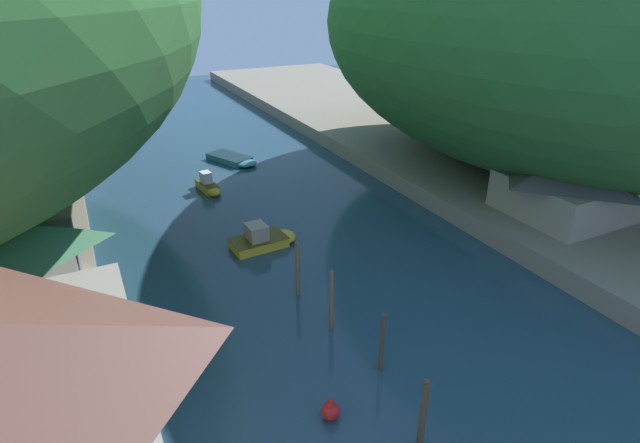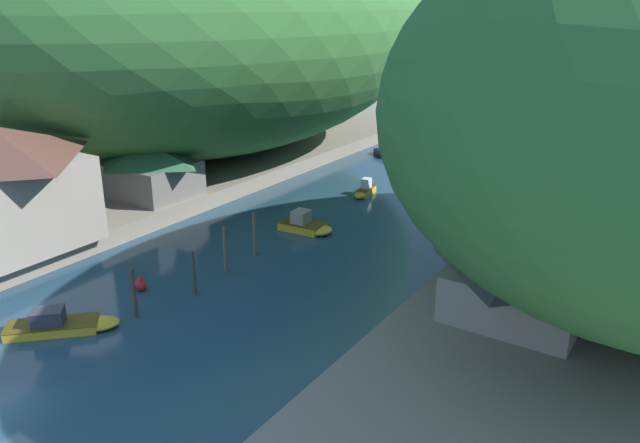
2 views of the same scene
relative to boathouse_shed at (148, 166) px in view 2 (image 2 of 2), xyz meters
The scene contains 16 objects.
water_surface 17.75m from the boathouse_shed, 19.98° to the left, with size 130.00×130.00×0.00m, color #234256.
left_bank 9.43m from the boathouse_shed, 138.07° to the left, with size 22.00×120.00×1.40m.
hillside_left 21.38m from the boathouse_shed, 114.81° to the left, with size 43.67×61.13×27.22m.
boathouse_shed is the anchor object (origin of this frame).
right_bank_cottage 34.15m from the boathouse_shed, ahead, with size 7.46×7.60×4.63m.
boat_far_upstream 27.41m from the boathouse_shed, 48.27° to the left, with size 4.33×6.01×0.57m.
boat_open_rowboat 30.74m from the boathouse_shed, 75.04° to the left, with size 4.04×3.53×0.69m.
boat_small_dinghy 20.08m from the boathouse_shed, 45.29° to the left, with size 1.54×3.60×1.60m.
boat_cabin_cruiser 15.43m from the boathouse_shed, 11.71° to the left, with size 4.57×2.30×1.66m.
boat_navy_launch 21.93m from the boathouse_shed, 55.65° to the right, with size 5.68×5.61×1.42m.
mooring_post_second 20.57m from the boathouse_shed, 45.03° to the right, with size 0.27×0.27×3.21m.
mooring_post_middle 18.61m from the boathouse_shed, 34.12° to the right, with size 0.20×0.20×3.06m.
mooring_post_fourth 16.28m from the boathouse_shed, 24.49° to the right, with size 0.25×0.25×3.39m.
mooring_post_farthest 14.90m from the boathouse_shed, 12.38° to the right, with size 0.23×0.23×3.35m.
channel_buoy_near 17.20m from the boathouse_shed, 44.82° to the right, with size 0.76×0.76×1.14m.
person_by_boathouse 11.03m from the boathouse_shed, 72.70° to the right, with size 0.25×0.39×1.69m.
Camera 2 is at (25.50, -11.92, 18.03)m, focal length 35.00 mm.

